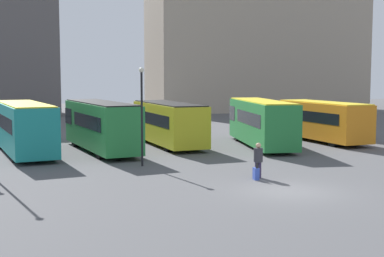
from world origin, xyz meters
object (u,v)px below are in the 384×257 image
at_px(suitcase, 256,174).
at_px(lamp_post_0, 142,108).
at_px(bus_4, 322,120).
at_px(bus_0, 24,127).
at_px(bus_1, 101,125).
at_px(bus_2, 168,122).
at_px(traveler, 258,157).
at_px(bus_3, 261,121).

distance_m(suitcase, lamp_post_0, 7.74).
distance_m(bus_4, lamp_post_0, 17.25).
distance_m(bus_0, suitcase, 16.56).
distance_m(bus_1, bus_4, 17.10).
height_order(bus_2, lamp_post_0, lamp_post_0).
height_order(bus_2, traveler, bus_2).
relative_size(bus_1, bus_4, 1.15).
bearing_deg(bus_0, suitcase, -147.58).
xyz_separation_m(bus_0, lamp_post_0, (6.30, -6.91, 1.46)).
bearing_deg(bus_2, bus_0, 94.58).
bearing_deg(bus_2, bus_4, -100.55).
bearing_deg(bus_4, bus_3, 96.59).
relative_size(bus_1, traveler, 6.03).
relative_size(bus_0, bus_4, 1.12).
bearing_deg(suitcase, lamp_post_0, 45.33).
bearing_deg(traveler, bus_1, 34.10).
distance_m(bus_2, bus_3, 6.75).
relative_size(bus_0, bus_3, 0.96).
bearing_deg(bus_4, bus_2, 79.70).
distance_m(bus_2, lamp_post_0, 9.31).
relative_size(bus_2, traveler, 5.61).
relative_size(bus_4, suitcase, 10.89).
bearing_deg(traveler, suitcase, 151.06).
bearing_deg(bus_0, traveler, -145.83).
relative_size(bus_0, lamp_post_0, 1.87).
height_order(bus_1, traveler, bus_1).
bearing_deg(bus_4, suitcase, 134.61).
bearing_deg(traveler, bus_0, 49.20).
bearing_deg(suitcase, bus_0, 47.45).
xyz_separation_m(bus_0, bus_2, (10.06, 1.46, -0.10)).
distance_m(bus_1, lamp_post_0, 7.00).
bearing_deg(bus_3, bus_1, 95.76).
relative_size(bus_4, traveler, 5.26).
bearing_deg(bus_2, traveler, -179.44).
relative_size(bus_1, bus_3, 0.98).
bearing_deg(bus_3, bus_4, -70.31).
height_order(bus_0, bus_4, bus_0).
distance_m(bus_0, bus_1, 4.91).
height_order(traveler, suitcase, traveler).
height_order(bus_1, lamp_post_0, lamp_post_0).
bearing_deg(bus_0, bus_2, -90.06).
bearing_deg(traveler, lamp_post_0, 49.38).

